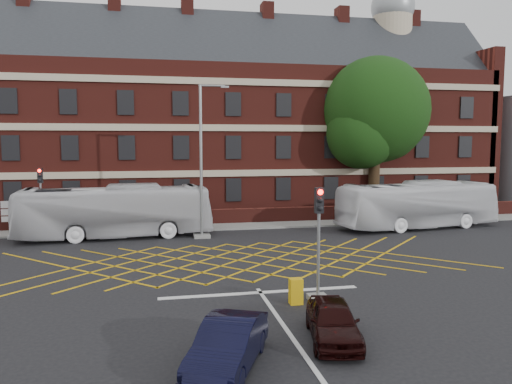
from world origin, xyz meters
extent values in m
plane|color=black|center=(0.00, 0.00, 0.00)|extent=(120.00, 120.00, 0.00)
cube|color=#5A1D17|center=(0.00, 22.00, 6.00)|extent=(50.00, 12.00, 12.00)
cube|color=black|center=(0.00, 22.00, 12.00)|extent=(51.00, 10.61, 10.61)
cube|color=#B7A88C|center=(0.00, 15.92, 7.00)|extent=(50.00, 0.18, 0.50)
cube|color=black|center=(0.00, 15.94, 5.50)|extent=(1.20, 0.14, 1.80)
cube|color=#531B16|center=(-7.00, 22.00, 16.50)|extent=(1.00, 1.40, 3.20)
cylinder|color=#B7A88C|center=(18.00, 22.00, 15.00)|extent=(3.60, 3.60, 6.00)
sphere|color=gray|center=(18.00, 22.00, 18.40)|extent=(4.00, 4.00, 4.00)
cube|color=#531B16|center=(0.00, 13.00, 0.55)|extent=(56.00, 0.50, 1.10)
cube|color=slate|center=(0.00, 12.00, 0.06)|extent=(60.00, 3.00, 0.12)
cube|color=#CC990C|center=(0.00, 2.00, 0.01)|extent=(8.22, 8.22, 0.02)
cube|color=silver|center=(0.00, -3.50, 0.01)|extent=(8.00, 0.30, 0.02)
cube|color=silver|center=(0.00, -10.00, 0.01)|extent=(0.15, 14.00, 0.02)
imported|color=silver|center=(-6.46, 9.42, 1.64)|extent=(11.97, 3.58, 3.29)
imported|color=silver|center=(13.69, 8.79, 1.62)|extent=(11.87, 4.29, 3.23)
imported|color=black|center=(-2.21, -9.80, 0.65)|extent=(2.88, 4.17, 1.30)
imported|color=black|center=(1.15, -8.57, 0.61)|extent=(2.12, 3.77, 1.21)
cylinder|color=black|center=(13.55, 15.57, 3.38)|extent=(0.90, 0.90, 6.76)
sphere|color=black|center=(13.55, 15.57, 8.47)|extent=(8.55, 8.55, 8.55)
sphere|color=black|center=(12.05, 14.77, 6.56)|extent=(5.56, 5.56, 5.56)
sphere|color=black|center=(15.05, 16.37, 6.96)|extent=(5.13, 5.13, 5.13)
cube|color=slate|center=(1.92, -4.86, 0.10)|extent=(0.70, 0.70, 0.20)
cylinder|color=gray|center=(1.92, -4.86, 1.75)|extent=(0.12, 0.12, 3.50)
cube|color=black|center=(1.92, -4.86, 3.80)|extent=(0.30, 0.25, 0.95)
sphere|color=#FF0C05|center=(1.92, -5.00, 4.12)|extent=(0.20, 0.20, 0.20)
cube|color=slate|center=(-11.15, 11.38, 0.10)|extent=(0.70, 0.70, 0.20)
cylinder|color=gray|center=(-11.15, 11.38, 1.75)|extent=(0.12, 0.12, 3.50)
cube|color=black|center=(-11.15, 11.38, 3.80)|extent=(0.30, 0.25, 0.95)
sphere|color=#FF0C05|center=(-11.15, 11.24, 4.12)|extent=(0.20, 0.20, 0.20)
cube|color=slate|center=(-1.20, 8.41, 0.10)|extent=(1.00, 1.00, 0.20)
cylinder|color=gray|center=(-1.20, 8.41, 4.67)|extent=(0.18, 0.18, 9.34)
cylinder|color=gray|center=(-0.50, 8.41, 9.34)|extent=(1.60, 0.12, 0.12)
cube|color=gray|center=(0.30, 8.41, 9.29)|extent=(0.50, 0.20, 0.12)
cylinder|color=gray|center=(-13.24, 12.27, 1.10)|extent=(0.10, 0.10, 2.20)
cube|color=silver|center=(-13.24, 12.19, 1.90)|extent=(1.10, 0.06, 0.45)
cube|color=silver|center=(-13.24, 12.19, 1.40)|extent=(1.10, 0.06, 0.40)
cube|color=silver|center=(-13.24, 12.19, 0.95)|extent=(1.10, 0.06, 0.35)
cube|color=#D09E0C|center=(1.00, -5.08, 0.47)|extent=(0.46, 0.40, 0.95)
camera|label=1|loc=(-4.01, -22.31, 5.98)|focal=35.00mm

